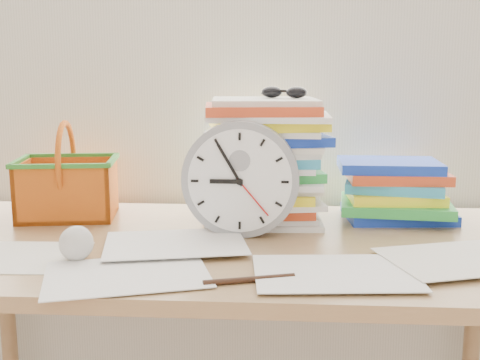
# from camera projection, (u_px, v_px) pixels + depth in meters

# --- Properties ---
(curtain) EXTENTS (2.40, 0.01, 2.50)m
(curtain) POSITION_uv_depth(u_px,v_px,m) (236.00, 0.00, 1.59)
(curtain) COLOR silver
(curtain) RESTS_ON room_shell
(desk) EXTENTS (1.40, 0.70, 0.75)m
(desk) POSITION_uv_depth(u_px,v_px,m) (224.00, 273.00, 1.33)
(desk) COLOR #987347
(desk) RESTS_ON ground
(paper_stack) EXTENTS (0.33, 0.28, 0.30)m
(paper_stack) POSITION_uv_depth(u_px,v_px,m) (263.00, 161.00, 1.46)
(paper_stack) COLOR white
(paper_stack) RESTS_ON desk
(clock) EXTENTS (0.26, 0.05, 0.26)m
(clock) POSITION_uv_depth(u_px,v_px,m) (241.00, 179.00, 1.34)
(clock) COLOR gray
(clock) RESTS_ON desk
(sunglasses) EXTENTS (0.16, 0.15, 0.03)m
(sunglasses) POSITION_uv_depth(u_px,v_px,m) (284.00, 92.00, 1.44)
(sunglasses) COLOR black
(sunglasses) RESTS_ON paper_stack
(book_stack) EXTENTS (0.30, 0.23, 0.15)m
(book_stack) POSITION_uv_depth(u_px,v_px,m) (395.00, 190.00, 1.49)
(book_stack) COLOR white
(book_stack) RESTS_ON desk
(basket) EXTENTS (0.27, 0.22, 0.24)m
(basket) POSITION_uv_depth(u_px,v_px,m) (67.00, 171.00, 1.51)
(basket) COLOR orange
(basket) RESTS_ON desk
(crumpled_ball) EXTENTS (0.07, 0.07, 0.07)m
(crumpled_ball) POSITION_uv_depth(u_px,v_px,m) (76.00, 243.00, 1.18)
(crumpled_ball) COLOR silver
(crumpled_ball) RESTS_ON desk
(pen) EXTENTS (0.16, 0.06, 0.01)m
(pen) POSITION_uv_depth(u_px,v_px,m) (249.00, 280.00, 1.06)
(pen) COLOR black
(pen) RESTS_ON desk
(scattered_papers) EXTENTS (1.26, 0.42, 0.02)m
(scattered_papers) POSITION_uv_depth(u_px,v_px,m) (224.00, 238.00, 1.32)
(scattered_papers) COLOR white
(scattered_papers) RESTS_ON desk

